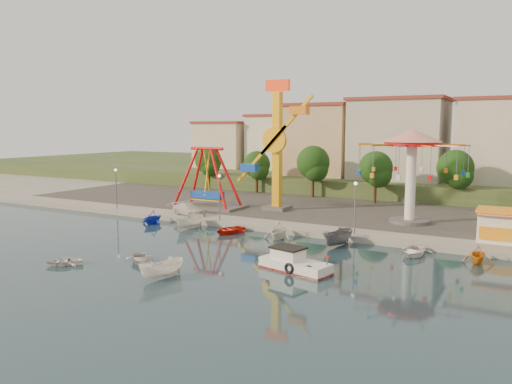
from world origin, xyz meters
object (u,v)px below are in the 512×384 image
Objects in this scene: wave_swinger at (412,155)px; van at (189,209)px; rowboat_a at (140,258)px; pirate_ship_ride at (207,179)px; cabin_motorboat at (294,264)px; kamikaze_tower at (279,149)px; skiff at (162,269)px.

wave_swinger is 2.43× the size of van.
rowboat_a is at bearing -139.60° from van.
rowboat_a is at bearing -122.89° from wave_swinger.
pirate_ship_ride reaches higher than cabin_motorboat.
wave_swinger is 26.68m from van.
cabin_motorboat is at bearing -60.78° from kamikaze_tower.
skiff reaches higher than rowboat_a.
van is (-24.56, -7.81, -6.90)m from wave_swinger.
rowboat_a is 0.68× the size of van.
skiff is (4.58, -28.62, -7.73)m from kamikaze_tower.
kamikaze_tower is at bearing 131.91° from cabin_motorboat.
pirate_ship_ride is 29.72m from cabin_motorboat.
cabin_motorboat is 1.60× the size of skiff.
wave_swinger reaches higher than van.
rowboat_a is (-12.21, -3.96, -0.20)m from cabin_motorboat.
rowboat_a is at bearing -67.96° from pirate_ship_ride.
kamikaze_tower is at bearing 12.85° from pirate_ship_ride.
kamikaze_tower is 2.72× the size of cabin_motorboat.
pirate_ship_ride is 2.09× the size of van.
kamikaze_tower is at bearing 178.20° from wave_swinger.
cabin_motorboat is at bearing -29.07° from rowboat_a.
wave_swinger is 23.17m from cabin_motorboat.
rowboat_a is (0.08, -25.93, -8.13)m from kamikaze_tower.
cabin_motorboat is at bearing -108.24° from van.
pirate_ship_ride is at bearing 136.73° from skiff.
van reaches higher than skiff.
pirate_ship_ride is 0.86× the size of wave_swinger.
van is (1.49, -6.15, -3.10)m from pirate_ship_ride.
skiff is at bearing -132.50° from van.
van is at bearing 67.73° from rowboat_a.
rowboat_a is 0.85× the size of skiff.
kamikaze_tower reaches higher than pirate_ship_ride.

